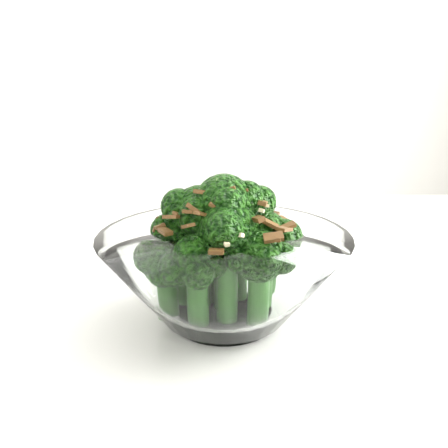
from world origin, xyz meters
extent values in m
cube|color=white|center=(0.02, -0.03, 0.73)|extent=(1.27, 0.91, 0.04)
cylinder|color=white|center=(0.59, 0.25, 0.35)|extent=(0.04, 0.04, 0.71)
cylinder|color=white|center=(0.16, -0.16, 0.75)|extent=(0.10, 0.10, 0.01)
cylinder|color=#235917|center=(0.16, -0.16, 0.81)|extent=(0.02, 0.02, 0.09)
sphere|color=#1E5710|center=(0.16, -0.16, 0.87)|extent=(0.06, 0.06, 0.06)
cylinder|color=#235917|center=(0.17, -0.14, 0.80)|extent=(0.02, 0.02, 0.08)
sphere|color=#1E5710|center=(0.17, -0.14, 0.86)|extent=(0.05, 0.05, 0.05)
cylinder|color=#235917|center=(0.14, -0.15, 0.80)|extent=(0.02, 0.02, 0.08)
sphere|color=#1E5710|center=(0.14, -0.15, 0.86)|extent=(0.05, 0.05, 0.05)
cylinder|color=#235917|center=(0.16, -0.19, 0.80)|extent=(0.02, 0.02, 0.08)
sphere|color=#1E5710|center=(0.16, -0.19, 0.85)|extent=(0.05, 0.05, 0.05)
cylinder|color=#235917|center=(0.20, -0.16, 0.79)|extent=(0.02, 0.02, 0.06)
sphere|color=#1E5710|center=(0.20, -0.16, 0.84)|extent=(0.05, 0.05, 0.05)
cylinder|color=#235917|center=(0.12, -0.15, 0.79)|extent=(0.02, 0.02, 0.06)
sphere|color=#1E5710|center=(0.12, -0.15, 0.83)|extent=(0.05, 0.05, 0.05)
cylinder|color=#235917|center=(0.19, -0.20, 0.79)|extent=(0.02, 0.02, 0.06)
sphere|color=#1E5710|center=(0.19, -0.20, 0.83)|extent=(0.05, 0.05, 0.05)
cylinder|color=#235917|center=(0.13, -0.20, 0.79)|extent=(0.02, 0.02, 0.05)
sphere|color=#1E5710|center=(0.13, -0.20, 0.83)|extent=(0.04, 0.04, 0.04)
cylinder|color=#235917|center=(0.21, -0.13, 0.79)|extent=(0.02, 0.02, 0.04)
sphere|color=#1E5710|center=(0.21, -0.13, 0.82)|extent=(0.04, 0.04, 0.04)
cylinder|color=#235917|center=(0.11, -0.17, 0.78)|extent=(0.02, 0.02, 0.04)
sphere|color=#1E5710|center=(0.11, -0.17, 0.82)|extent=(0.04, 0.04, 0.04)
cylinder|color=#235917|center=(0.16, -0.12, 0.79)|extent=(0.02, 0.02, 0.05)
sphere|color=#1E5710|center=(0.16, -0.12, 0.82)|extent=(0.04, 0.04, 0.04)
cylinder|color=#235917|center=(0.15, -0.14, 0.79)|extent=(0.02, 0.02, 0.05)
sphere|color=#1E5710|center=(0.15, -0.14, 0.82)|extent=(0.05, 0.05, 0.05)
cube|color=brown|center=(0.11, -0.18, 0.85)|extent=(0.01, 0.02, 0.00)
cube|color=brown|center=(0.14, -0.12, 0.86)|extent=(0.02, 0.01, 0.01)
cube|color=brown|center=(0.12, -0.12, 0.86)|extent=(0.01, 0.01, 0.01)
cube|color=brown|center=(0.17, -0.13, 0.86)|extent=(0.02, 0.01, 0.01)
cube|color=brown|center=(0.10, -0.14, 0.85)|extent=(0.01, 0.01, 0.01)
cube|color=brown|center=(0.12, -0.20, 0.86)|extent=(0.01, 0.02, 0.01)
cube|color=brown|center=(0.15, -0.19, 0.87)|extent=(0.01, 0.01, 0.01)
cube|color=brown|center=(0.16, -0.18, 0.88)|extent=(0.02, 0.01, 0.01)
cube|color=brown|center=(0.13, -0.18, 0.87)|extent=(0.02, 0.01, 0.01)
cube|color=brown|center=(0.20, -0.21, 0.85)|extent=(0.01, 0.02, 0.00)
cube|color=brown|center=(0.10, -0.16, 0.85)|extent=(0.01, 0.02, 0.01)
cube|color=brown|center=(0.11, -0.15, 0.86)|extent=(0.02, 0.01, 0.00)
cube|color=brown|center=(0.17, -0.17, 0.88)|extent=(0.02, 0.01, 0.01)
cube|color=brown|center=(0.17, -0.11, 0.85)|extent=(0.02, 0.02, 0.01)
cube|color=brown|center=(0.14, -0.15, 0.88)|extent=(0.02, 0.01, 0.01)
cube|color=brown|center=(0.15, -0.12, 0.86)|extent=(0.01, 0.01, 0.01)
cube|color=brown|center=(0.18, -0.20, 0.86)|extent=(0.01, 0.01, 0.01)
cube|color=brown|center=(0.17, -0.11, 0.85)|extent=(0.01, 0.01, 0.01)
cube|color=brown|center=(0.14, -0.17, 0.88)|extent=(0.02, 0.02, 0.01)
cube|color=brown|center=(0.21, -0.20, 0.85)|extent=(0.02, 0.02, 0.01)
cube|color=brown|center=(0.18, -0.12, 0.86)|extent=(0.01, 0.02, 0.01)
cube|color=brown|center=(0.16, -0.21, 0.86)|extent=(0.02, 0.01, 0.01)
cube|color=brown|center=(0.12, -0.17, 0.86)|extent=(0.01, 0.01, 0.01)
cube|color=brown|center=(0.14, -0.19, 0.87)|extent=(0.02, 0.02, 0.01)
cube|color=brown|center=(0.19, -0.13, 0.86)|extent=(0.01, 0.01, 0.01)
cube|color=brown|center=(0.12, -0.18, 0.87)|extent=(0.01, 0.01, 0.01)
cube|color=brown|center=(0.14, -0.15, 0.88)|extent=(0.01, 0.02, 0.01)
cube|color=brown|center=(0.22, -0.14, 0.84)|extent=(0.02, 0.02, 0.01)
cube|color=brown|center=(0.11, -0.12, 0.84)|extent=(0.02, 0.01, 0.01)
cube|color=brown|center=(0.21, -0.14, 0.85)|extent=(0.02, 0.02, 0.01)
cube|color=brown|center=(0.15, -0.22, 0.84)|extent=(0.01, 0.01, 0.00)
cube|color=brown|center=(0.21, -0.19, 0.85)|extent=(0.02, 0.01, 0.01)
cube|color=brown|center=(0.19, -0.17, 0.87)|extent=(0.01, 0.02, 0.01)
cube|color=brown|center=(0.20, -0.19, 0.86)|extent=(0.02, 0.01, 0.01)
cube|color=brown|center=(0.19, -0.21, 0.85)|extent=(0.02, 0.01, 0.01)
cube|color=brown|center=(0.17, -0.14, 0.87)|extent=(0.01, 0.02, 0.01)
cube|color=brown|center=(0.11, -0.18, 0.86)|extent=(0.02, 0.02, 0.01)
cube|color=brown|center=(0.18, -0.16, 0.88)|extent=(0.02, 0.01, 0.01)
cube|color=brown|center=(0.10, -0.15, 0.84)|extent=(0.01, 0.01, 0.01)
cube|color=beige|center=(0.17, -0.19, 0.87)|extent=(0.01, 0.01, 0.00)
cube|color=beige|center=(0.13, -0.17, 0.87)|extent=(0.01, 0.01, 0.01)
cube|color=beige|center=(0.16, -0.19, 0.87)|extent=(0.01, 0.01, 0.00)
cube|color=beige|center=(0.17, -0.10, 0.85)|extent=(0.01, 0.01, 0.00)
cube|color=beige|center=(0.14, -0.11, 0.85)|extent=(0.01, 0.01, 0.01)
cube|color=beige|center=(0.15, -0.22, 0.85)|extent=(0.01, 0.01, 0.00)
cube|color=beige|center=(0.16, -0.21, 0.86)|extent=(0.00, 0.00, 0.00)
cube|color=beige|center=(0.20, -0.17, 0.87)|extent=(0.00, 0.01, 0.00)
cube|color=beige|center=(0.16, -0.21, 0.86)|extent=(0.00, 0.01, 0.00)
cube|color=beige|center=(0.16, -0.17, 0.89)|extent=(0.01, 0.01, 0.00)
cube|color=beige|center=(0.14, -0.16, 0.89)|extent=(0.01, 0.00, 0.00)
cube|color=beige|center=(0.12, -0.15, 0.86)|extent=(0.01, 0.01, 0.00)
cube|color=beige|center=(0.17, -0.22, 0.86)|extent=(0.01, 0.01, 0.01)
cube|color=beige|center=(0.15, -0.17, 0.89)|extent=(0.01, 0.01, 0.00)
cube|color=beige|center=(0.19, -0.19, 0.87)|extent=(0.01, 0.01, 0.01)
camera|label=1|loc=(0.11, -0.60, 0.98)|focal=40.00mm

